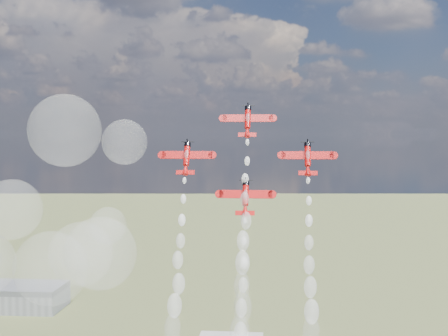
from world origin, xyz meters
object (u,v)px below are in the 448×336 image
object	(u,v)px
plane_slot	(245,197)
plane_lead	(248,120)
hangar	(17,297)
plane_left	(187,157)
plane_right	(308,158)

from	to	relation	value
plane_slot	plane_lead	bearing A→B (deg)	90.00
hangar	plane_left	xyz separation A→B (m)	(117.48, -160.58, 82.43)
hangar	plane_lead	xyz separation A→B (m)	(133.49, -155.34, 92.34)
plane_slot	hangar	bearing A→B (deg)	128.84
plane_right	plane_left	bearing A→B (deg)	180.00
plane_lead	plane_slot	xyz separation A→B (m)	(0.00, -10.48, -19.81)
plane_lead	plane_left	distance (m)	19.54
hangar	plane_right	size ratio (longest dim) A/B	3.66
hangar	plane_right	world-z (taller)	plane_right
hangar	plane_slot	bearing A→B (deg)	-51.16
plane_left	plane_lead	bearing A→B (deg)	18.12
plane_lead	plane_right	distance (m)	19.54
plane_right	plane_slot	bearing A→B (deg)	-161.88
hangar	plane_left	bearing A→B (deg)	-53.81
plane_right	plane_lead	bearing A→B (deg)	161.88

